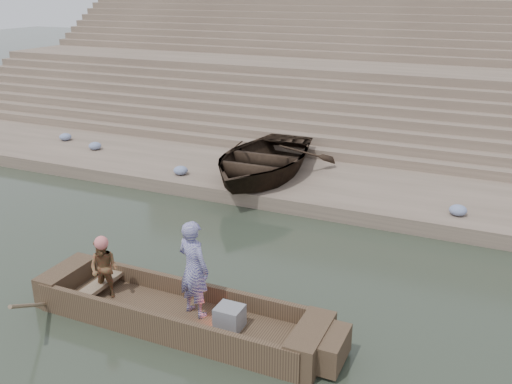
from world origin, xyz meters
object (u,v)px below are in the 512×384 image
Objects in this scene: standing_man at (194,269)px; beached_rowboat at (262,159)px; television at (229,317)px; rowing_man at (104,268)px; main_rowboat at (178,318)px.

beached_rowboat is at bearing -59.92° from standing_man.
rowing_man is at bearing -179.26° from television.
television is (1.06, 0.00, 0.31)m from main_rowboat.
beached_rowboat is at bearing 81.65° from rowing_man.
main_rowboat is 1.07m from standing_man.
standing_man is at bearing 25.46° from main_rowboat.
main_rowboat is 0.98× the size of beached_rowboat.
television is at bearing -174.86° from standing_man.
television is (0.76, -0.14, -0.71)m from standing_man.
standing_man is at bearing 169.38° from television.
main_rowboat is 1.71m from rowing_man.
standing_man is 7.44m from beached_rowboat.
main_rowboat is at bearing 180.00° from television.
main_rowboat is 10.87× the size of television.
beached_rowboat is (-1.54, 7.35, 0.82)m from main_rowboat.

